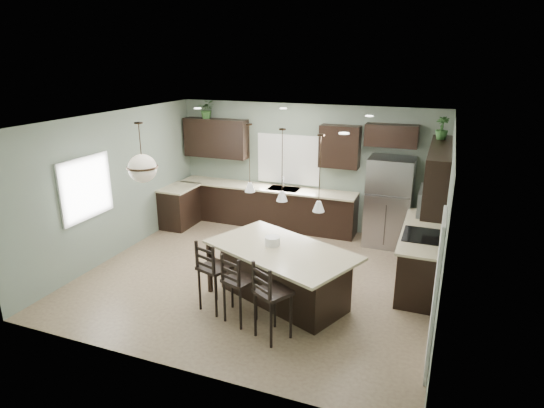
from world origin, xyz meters
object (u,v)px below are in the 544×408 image
Objects in this scene: serving_dish at (272,241)px; bar_stool_left at (215,275)px; bar_stool_center at (240,288)px; plant_back_left at (207,109)px; refrigerator at (389,202)px; kitchen_island at (281,275)px; bar_stool_right at (273,300)px.

bar_stool_left reaches higher than serving_dish.
plant_back_left reaches higher than bar_stool_center.
plant_back_left is at bearing 142.81° from bar_stool_center.
refrigerator is 1.59× the size of bar_stool_left.
serving_dish is (-0.18, 0.08, 0.53)m from kitchen_island.
refrigerator is 4.19m from bar_stool_left.
bar_stool_center is at bearing -2.43° from bar_stool_left.
plant_back_left is at bearing 131.85° from serving_dish.
bar_stool_left is at bearing -169.84° from bar_stool_right.
bar_stool_left is at bearing 179.58° from bar_stool_center.
serving_dish reaches higher than kitchen_island.
bar_stool_right is 2.78× the size of plant_back_left.
kitchen_island is 2.09× the size of bar_stool_center.
bar_stool_left reaches higher than bar_stool_center.
serving_dish is at bearing 180.00° from kitchen_island.
bar_stool_center is 2.63× the size of plant_back_left.
plant_back_left is at bearing 157.57° from bar_stool_right.
plant_back_left is (-2.16, 3.83, 2.03)m from bar_stool_left.
serving_dish is at bearing 60.69° from bar_stool_left.
bar_stool_right reaches higher than kitchen_island.
bar_stool_left is at bearing -120.48° from refrigerator.
kitchen_island is 1.00m from bar_stool_right.
bar_stool_left is at bearing -60.57° from plant_back_left.
bar_stool_center is (-0.37, -0.75, 0.09)m from kitchen_island.
kitchen_island is 5.48× the size of plant_back_left.
bar_stool_center is (-1.62, -3.78, -0.37)m from refrigerator.
kitchen_island is at bearing -47.06° from plant_back_left.
plant_back_left is at bearing 136.66° from bar_stool_left.
serving_dish is at bearing -115.90° from refrigerator.
bar_stool_center is at bearing -113.22° from refrigerator.
bar_stool_center is at bearing -93.37° from kitchen_island.
bar_stool_right is (0.60, -0.22, 0.03)m from bar_stool_center.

